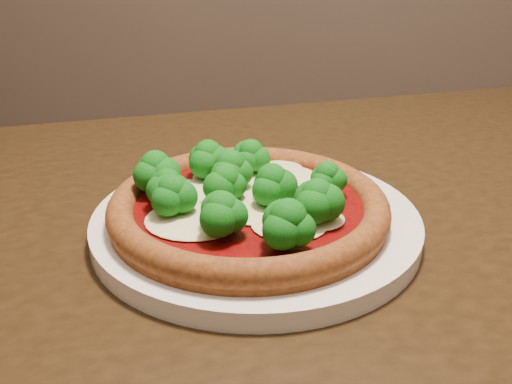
{
  "coord_description": "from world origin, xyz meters",
  "views": [
    {
      "loc": [
        -0.1,
        -0.48,
        1.01
      ],
      "look_at": [
        -0.13,
        -0.01,
        0.79
      ],
      "focal_mm": 40.0,
      "sensor_mm": 36.0,
      "label": 1
    }
  ],
  "objects": [
    {
      "name": "pizza",
      "position": [
        -0.14,
        -0.02,
        0.79
      ],
      "size": [
        0.26,
        0.26,
        0.06
      ],
      "rotation": [
        0.0,
        0.0,
        -0.41
      ],
      "color": "brown",
      "rests_on": "plate"
    },
    {
      "name": "dining_table",
      "position": [
        -0.07,
        0.02,
        0.64
      ],
      "size": [
        1.27,
        1.09,
        0.75
      ],
      "rotation": [
        0.0,
        0.0,
        0.34
      ],
      "color": "black",
      "rests_on": "floor"
    },
    {
      "name": "plate",
      "position": [
        -0.13,
        -0.01,
        0.76
      ],
      "size": [
        0.31,
        0.31,
        0.02
      ],
      "primitive_type": "cylinder",
      "color": "white",
      "rests_on": "dining_table"
    }
  ]
}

